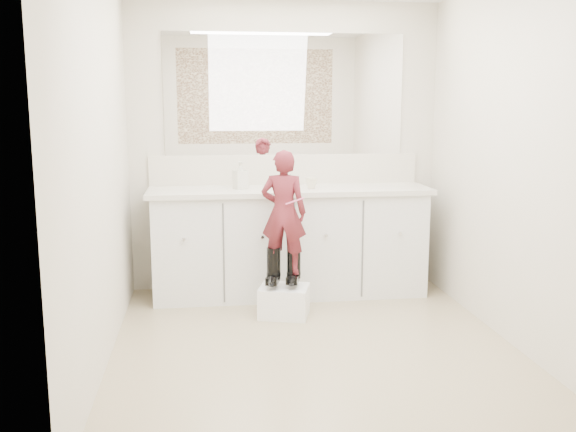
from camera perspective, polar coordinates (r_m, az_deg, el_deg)
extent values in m
plane|color=#998764|center=(4.26, 2.38, -11.63)|extent=(3.00, 3.00, 0.00)
plane|color=beige|center=(5.46, -0.27, 6.12)|extent=(2.60, 0.00, 2.60)
plane|color=beige|center=(2.52, 8.48, 1.46)|extent=(2.60, 0.00, 2.60)
plane|color=beige|center=(3.96, -16.39, 4.24)|extent=(0.00, 3.00, 3.00)
plane|color=beige|center=(4.39, 19.50, 4.61)|extent=(0.00, 3.00, 3.00)
cube|color=silver|center=(5.30, 0.12, -2.47)|extent=(2.20, 0.55, 0.85)
cube|color=beige|center=(5.20, 0.15, 2.28)|extent=(2.28, 0.58, 0.04)
cube|color=beige|center=(5.46, -0.24, 4.18)|extent=(2.28, 0.03, 0.25)
cube|color=white|center=(5.43, -0.25, 10.75)|extent=(2.00, 0.02, 1.00)
cube|color=#472819|center=(2.51, 8.68, 11.72)|extent=(2.00, 0.01, 1.20)
cylinder|color=silver|center=(5.36, -0.09, 3.26)|extent=(0.08, 0.08, 0.10)
imported|color=beige|center=(5.17, 2.10, 2.94)|extent=(0.12, 0.12, 0.09)
imported|color=beige|center=(5.18, -4.26, 3.65)|extent=(0.13, 0.13, 0.22)
cube|color=white|center=(4.82, -0.35, -7.58)|extent=(0.42, 0.38, 0.23)
imported|color=#982F37|center=(4.68, -0.39, 0.33)|extent=(0.38, 0.30, 0.91)
cylinder|color=#F35E91|center=(4.60, 0.60, 1.33)|extent=(0.13, 0.05, 0.06)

